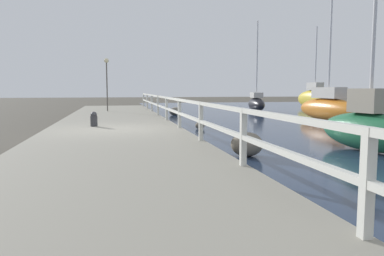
{
  "coord_description": "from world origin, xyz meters",
  "views": [
    {
      "loc": [
        0.02,
        -12.55,
        1.58
      ],
      "look_at": [
        2.08,
        -2.55,
        0.51
      ],
      "focal_mm": 35.0,
      "sensor_mm": 36.0,
      "label": 1
    }
  ],
  "objects": [
    {
      "name": "boulder_upstream",
      "position": [
        3.31,
        1.84,
        0.14
      ],
      "size": [
        0.38,
        0.34,
        0.28
      ],
      "color": "slate",
      "rests_on": "ground"
    },
    {
      "name": "dock_lamp",
      "position": [
        -0.42,
        10.44,
        2.63
      ],
      "size": [
        0.27,
        0.27,
        3.14
      ],
      "color": "#514C47",
      "rests_on": "dock_walkway"
    },
    {
      "name": "dock_walkway",
      "position": [
        0.0,
        0.0,
        0.13
      ],
      "size": [
        4.55,
        36.0,
        0.26
      ],
      "color": "gray",
      "rests_on": "ground"
    },
    {
      "name": "sailboat_orange",
      "position": [
        10.35,
        4.2,
        0.7
      ],
      "size": [
        1.25,
        4.76,
        7.91
      ],
      "rotation": [
        0.0,
        0.0,
        0.05
      ],
      "color": "orange",
      "rests_on": "water_surface"
    },
    {
      "name": "mooring_bollard",
      "position": [
        -0.72,
        1.08,
        0.52
      ],
      "size": [
        0.25,
        0.25,
        0.53
      ],
      "color": "#333338",
      "rests_on": "dock_walkway"
    },
    {
      "name": "sailboat_yellow",
      "position": [
        15.44,
        14.37,
        0.85
      ],
      "size": [
        1.07,
        5.43,
        6.39
      ],
      "rotation": [
        0.0,
        0.0,
        -0.03
      ],
      "color": "gold",
      "rests_on": "water_surface"
    },
    {
      "name": "ground_plane",
      "position": [
        0.0,
        0.0,
        0.0
      ],
      "size": [
        120.0,
        120.0,
        0.0
      ],
      "primitive_type": "plane",
      "color": "#4C473D"
    },
    {
      "name": "railing",
      "position": [
        2.17,
        -0.0,
        0.94
      ],
      "size": [
        0.1,
        32.5,
        0.99
      ],
      "color": "silver",
      "rests_on": "dock_walkway"
    },
    {
      "name": "sailboat_green",
      "position": [
        6.32,
        -4.25,
        0.6
      ],
      "size": [
        1.48,
        3.29,
        4.57
      ],
      "rotation": [
        0.0,
        0.0,
        0.16
      ],
      "color": "#236B42",
      "rests_on": "water_surface"
    },
    {
      "name": "boulder_near_dock",
      "position": [
        3.67,
        10.24,
        0.23
      ],
      "size": [
        0.62,
        0.56,
        0.47
      ],
      "color": "gray",
      "rests_on": "ground"
    },
    {
      "name": "boulder_far_strip",
      "position": [
        3.04,
        -4.3,
        0.29
      ],
      "size": [
        0.76,
        0.69,
        0.57
      ],
      "color": "slate",
      "rests_on": "ground"
    },
    {
      "name": "boulder_water_edge",
      "position": [
        3.53,
        9.81,
        0.22
      ],
      "size": [
        0.6,
        0.54,
        0.45
      ],
      "color": "#666056",
      "rests_on": "ground"
    },
    {
      "name": "sailboat_black",
      "position": [
        9.86,
        12.54,
        0.59
      ],
      "size": [
        1.52,
        3.59,
        6.29
      ],
      "rotation": [
        0.0,
        0.0,
        -0.17
      ],
      "color": "black",
      "rests_on": "water_surface"
    }
  ]
}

